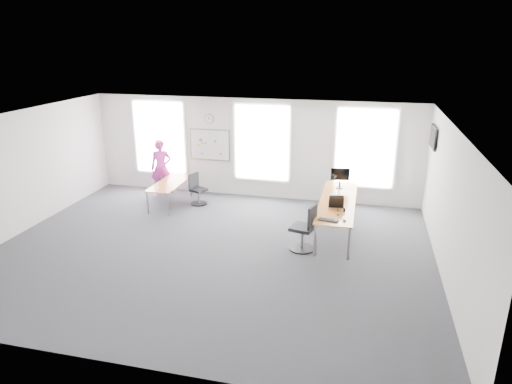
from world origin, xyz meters
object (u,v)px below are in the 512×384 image
(desk_right, at_px, (338,203))
(chair_right, at_px, (305,230))
(headphones, at_px, (341,210))
(keyboard, at_px, (328,220))
(chair_left, at_px, (197,191))
(desk_left, at_px, (170,184))
(monitor, at_px, (340,176))
(person, at_px, (161,168))

(desk_right, height_order, chair_right, chair_right)
(headphones, bearing_deg, keyboard, -118.20)
(chair_left, bearing_deg, desk_left, 131.40)
(headphones, bearing_deg, chair_right, -149.41)
(desk_right, bearing_deg, desk_left, 170.57)
(chair_right, bearing_deg, monitor, 179.16)
(desk_right, relative_size, chair_left, 3.59)
(desk_right, bearing_deg, headphones, -80.08)
(chair_right, height_order, chair_left, chair_right)
(chair_left, height_order, monitor, monitor)
(headphones, bearing_deg, person, 150.35)
(desk_right, relative_size, headphones, 17.67)
(desk_right, bearing_deg, keyboard, -94.84)
(desk_left, xyz_separation_m, monitor, (4.86, 0.26, 0.52))
(chair_right, xyz_separation_m, keyboard, (0.52, -0.04, 0.32))
(chair_right, xyz_separation_m, chair_left, (-3.51, 2.36, -0.09))
(monitor, bearing_deg, headphones, -94.28)
(desk_right, xyz_separation_m, person, (-5.48, 1.56, 0.13))
(person, bearing_deg, chair_right, -52.34)
(desk_left, xyz_separation_m, chair_left, (0.74, 0.24, -0.22))
(chair_left, xyz_separation_m, headphones, (4.27, -1.77, 0.45))
(desk_left, height_order, headphones, headphones)
(keyboard, height_order, headphones, headphones)
(person, xyz_separation_m, keyboard, (5.37, -2.91, -0.07))
(person, distance_m, monitor, 5.48)
(person, bearing_deg, desk_left, -73.03)
(desk_right, height_order, headphones, headphones)
(chair_left, xyz_separation_m, monitor, (4.11, 0.01, 0.73))
(desk_right, height_order, monitor, monitor)
(person, relative_size, monitor, 3.10)
(keyboard, relative_size, headphones, 2.43)
(person, distance_m, keyboard, 6.11)
(desk_right, bearing_deg, chair_right, -115.68)
(desk_left, bearing_deg, desk_right, -9.43)
(desk_right, xyz_separation_m, chair_right, (-0.63, -1.31, -0.25))
(desk_right, height_order, desk_left, desk_right)
(desk_left, height_order, chair_left, chair_left)
(desk_left, distance_m, chair_left, 0.81)
(keyboard, distance_m, headphones, 0.68)
(desk_right, relative_size, chair_right, 2.93)
(chair_left, distance_m, person, 1.51)
(desk_right, xyz_separation_m, chair_left, (-4.14, 1.05, -0.34))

